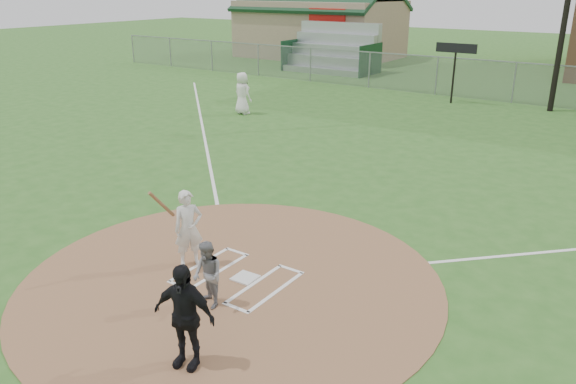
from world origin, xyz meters
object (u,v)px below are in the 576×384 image
Objects in this scene: ondeck_player at (242,93)px; batter_at_plate at (188,228)px; home_plate at (245,278)px; umpire at (184,316)px; catcher at (208,275)px.

ondeck_player is 14.89m from batter_at_plate.
home_plate is 2.93m from umpire.
umpire is at bearing 135.64° from ondeck_player.
catcher is 16.53m from ondeck_player.
batter_at_plate reaches higher than home_plate.
umpire is at bearing -47.21° from batter_at_plate.
umpire is at bearing -70.32° from home_plate.
batter_at_plate is (8.40, -12.29, -0.10)m from ondeck_player.
umpire reaches higher than home_plate.
batter_at_plate is at bearing 118.34° from umpire.
umpire is 18.22m from ondeck_player.
ondeck_player is at bearing 111.47° from umpire.
home_plate is 0.26× the size of batter_at_plate.
catcher is at bearing 136.22° from ondeck_player.
home_plate is at bearing 7.21° from batter_at_plate.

